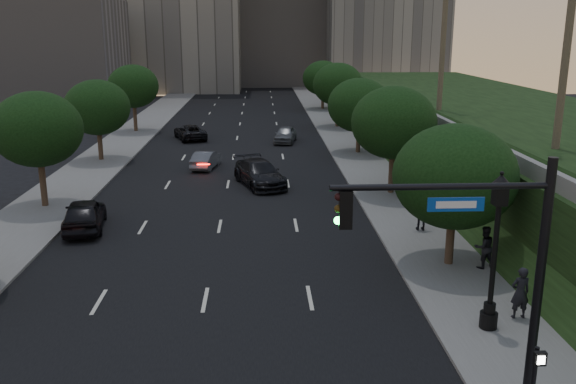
{
  "coord_description": "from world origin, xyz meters",
  "views": [
    {
      "loc": [
        2.16,
        -16.46,
        9.96
      ],
      "look_at": [
        3.27,
        7.38,
        3.6
      ],
      "focal_mm": 38.0,
      "sensor_mm": 36.0,
      "label": 1
    }
  ],
  "objects_px": {
    "sedan_near_left": "(84,214)",
    "pedestrian_b": "(484,247)",
    "sedan_near_right": "(260,173)",
    "pedestrian_a": "(520,293)",
    "pedestrian_c": "(422,212)",
    "sedan_far_left": "(190,132)",
    "sedan_far_right": "(285,134)",
    "traffic_signal_mast": "(497,286)",
    "street_lamp": "(494,259)",
    "sedan_mid_left": "(206,160)"
  },
  "relations": [
    {
      "from": "street_lamp",
      "to": "pedestrian_a",
      "type": "xyz_separation_m",
      "value": [
        1.32,
        0.68,
        -1.54
      ]
    },
    {
      "from": "sedan_far_right",
      "to": "sedan_mid_left",
      "type": "bearing_deg",
      "value": -111.09
    },
    {
      "from": "street_lamp",
      "to": "sedan_far_left",
      "type": "relative_size",
      "value": 1.12
    },
    {
      "from": "sedan_near_right",
      "to": "sedan_mid_left",
      "type": "bearing_deg",
      "value": 107.56
    },
    {
      "from": "sedan_near_left",
      "to": "pedestrian_b",
      "type": "height_order",
      "value": "pedestrian_b"
    },
    {
      "from": "sedan_mid_left",
      "to": "sedan_far_left",
      "type": "distance_m",
      "value": 12.76
    },
    {
      "from": "sedan_mid_left",
      "to": "sedan_near_right",
      "type": "xyz_separation_m",
      "value": [
        3.98,
        -5.4,
        0.17
      ]
    },
    {
      "from": "street_lamp",
      "to": "sedan_near_left",
      "type": "bearing_deg",
      "value": 144.81
    },
    {
      "from": "sedan_near_left",
      "to": "sedan_near_right",
      "type": "bearing_deg",
      "value": -144.96
    },
    {
      "from": "sedan_far_left",
      "to": "pedestrian_c",
      "type": "height_order",
      "value": "pedestrian_c"
    },
    {
      "from": "pedestrian_b",
      "to": "pedestrian_c",
      "type": "distance_m",
      "value": 5.29
    },
    {
      "from": "traffic_signal_mast",
      "to": "sedan_near_left",
      "type": "bearing_deg",
      "value": 132.67
    },
    {
      "from": "sedan_near_right",
      "to": "pedestrian_a",
      "type": "distance_m",
      "value": 21.87
    },
    {
      "from": "pedestrian_c",
      "to": "sedan_mid_left",
      "type": "bearing_deg",
      "value": -52.35
    },
    {
      "from": "street_lamp",
      "to": "traffic_signal_mast",
      "type": "bearing_deg",
      "value": -111.08
    },
    {
      "from": "pedestrian_b",
      "to": "pedestrian_a",
      "type": "bearing_deg",
      "value": 74.36
    },
    {
      "from": "pedestrian_b",
      "to": "street_lamp",
      "type": "bearing_deg",
      "value": 61.42
    },
    {
      "from": "street_lamp",
      "to": "pedestrian_c",
      "type": "bearing_deg",
      "value": 87.74
    },
    {
      "from": "sedan_far_right",
      "to": "street_lamp",
      "type": "bearing_deg",
      "value": -71.51
    },
    {
      "from": "sedan_mid_left",
      "to": "pedestrian_c",
      "type": "height_order",
      "value": "pedestrian_c"
    },
    {
      "from": "pedestrian_a",
      "to": "sedan_near_right",
      "type": "bearing_deg",
      "value": -70.38
    },
    {
      "from": "traffic_signal_mast",
      "to": "sedan_far_right",
      "type": "distance_m",
      "value": 41.23
    },
    {
      "from": "street_lamp",
      "to": "sedan_far_right",
      "type": "height_order",
      "value": "street_lamp"
    },
    {
      "from": "traffic_signal_mast",
      "to": "pedestrian_c",
      "type": "height_order",
      "value": "traffic_signal_mast"
    },
    {
      "from": "street_lamp",
      "to": "sedan_near_left",
      "type": "relative_size",
      "value": 1.17
    },
    {
      "from": "street_lamp",
      "to": "sedan_far_right",
      "type": "xyz_separation_m",
      "value": [
        -5.36,
        36.48,
        -1.89
      ]
    },
    {
      "from": "pedestrian_a",
      "to": "pedestrian_b",
      "type": "height_order",
      "value": "pedestrian_a"
    },
    {
      "from": "traffic_signal_mast",
      "to": "sedan_mid_left",
      "type": "distance_m",
      "value": 32.21
    },
    {
      "from": "sedan_far_left",
      "to": "pedestrian_c",
      "type": "xyz_separation_m",
      "value": [
        14.65,
        -28.04,
        0.38
      ]
    },
    {
      "from": "sedan_mid_left",
      "to": "sedan_far_left",
      "type": "height_order",
      "value": "sedan_far_left"
    },
    {
      "from": "sedan_far_right",
      "to": "pedestrian_b",
      "type": "height_order",
      "value": "pedestrian_b"
    },
    {
      "from": "sedan_mid_left",
      "to": "pedestrian_c",
      "type": "bearing_deg",
      "value": 138.89
    },
    {
      "from": "pedestrian_b",
      "to": "pedestrian_c",
      "type": "xyz_separation_m",
      "value": [
        -1.32,
        5.12,
        0.0
      ]
    },
    {
      "from": "street_lamp",
      "to": "pedestrian_c",
      "type": "distance_m",
      "value": 10.58
    },
    {
      "from": "sedan_far_left",
      "to": "sedan_far_right",
      "type": "relative_size",
      "value": 1.15
    },
    {
      "from": "sedan_near_right",
      "to": "pedestrian_b",
      "type": "height_order",
      "value": "pedestrian_b"
    },
    {
      "from": "pedestrian_a",
      "to": "pedestrian_c",
      "type": "distance_m",
      "value": 9.82
    },
    {
      "from": "traffic_signal_mast",
      "to": "pedestrian_b",
      "type": "height_order",
      "value": "traffic_signal_mast"
    },
    {
      "from": "pedestrian_a",
      "to": "pedestrian_b",
      "type": "xyz_separation_m",
      "value": [
        0.41,
        4.66,
        -0.02
      ]
    },
    {
      "from": "sedan_near_left",
      "to": "traffic_signal_mast",
      "type": "bearing_deg",
      "value": 123.49
    },
    {
      "from": "sedan_near_left",
      "to": "pedestrian_c",
      "type": "height_order",
      "value": "pedestrian_c"
    },
    {
      "from": "traffic_signal_mast",
      "to": "pedestrian_c",
      "type": "relative_size",
      "value": 3.77
    },
    {
      "from": "sedan_far_left",
      "to": "sedan_far_right",
      "type": "bearing_deg",
      "value": 148.18
    },
    {
      "from": "sedan_near_right",
      "to": "pedestrian_a",
      "type": "height_order",
      "value": "pedestrian_a"
    },
    {
      "from": "sedan_near_left",
      "to": "sedan_far_left",
      "type": "xyz_separation_m",
      "value": [
        2.51,
        26.68,
        -0.12
      ]
    },
    {
      "from": "sedan_mid_left",
      "to": "pedestrian_a",
      "type": "xyz_separation_m",
      "value": [
        13.04,
        -25.31,
        0.44
      ]
    },
    {
      "from": "sedan_near_left",
      "to": "pedestrian_b",
      "type": "xyz_separation_m",
      "value": [
        18.48,
        -6.48,
        0.26
      ]
    },
    {
      "from": "sedan_near_left",
      "to": "pedestrian_c",
      "type": "distance_m",
      "value": 17.22
    },
    {
      "from": "street_lamp",
      "to": "sedan_mid_left",
      "type": "distance_m",
      "value": 28.57
    },
    {
      "from": "traffic_signal_mast",
      "to": "sedan_mid_left",
      "type": "xyz_separation_m",
      "value": [
        -9.99,
        30.47,
        -3.02
      ]
    }
  ]
}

